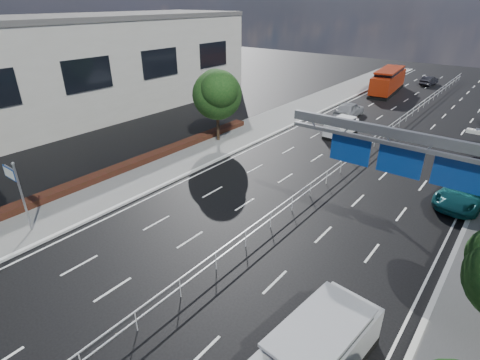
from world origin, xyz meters
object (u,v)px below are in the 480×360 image
Objects in this scene: silver_minivan at (318,349)px; parked_car_dark at (476,171)px; near_car_dark at (429,81)px; toilet_sign at (15,184)px; near_car_silver at (349,109)px; white_minivan at (341,128)px; red_bus at (388,80)px; parked_car_teal at (465,193)px; overhead_gantry at (417,160)px.

parked_car_dark is (1.80, 21.46, -0.43)m from silver_minivan.
parked_car_dark is (11.30, -33.62, -0.02)m from near_car_dark.
near_car_silver is (5.29, 33.10, -2.09)m from toilet_sign.
white_minivan reaches higher than parked_car_dark.
white_minivan is at bearing -88.37° from red_bus.
silver_minivan reaches higher than parked_car_teal.
red_bus is 2.71× the size of near_car_dark.
overhead_gantry is 2.04× the size of near_car_silver.
near_car_silver is (-12.41, 23.05, -4.75)m from overhead_gantry.
overhead_gantry reaches higher than parked_car_dark.
near_car_dark is at bearing 101.70° from overhead_gantry.
red_bus is 2.02× the size of silver_minivan.
near_car_silver is 1.12× the size of parked_car_dark.
near_car_silver is 1.23× the size of near_car_dark.
near_car_silver is 0.90× the size of parked_car_teal.
overhead_gantry reaches higher than toilet_sign.
near_car_silver is at bearing 118.29° from overhead_gantry.
red_bus reaches higher than parked_car_teal.
red_bus is at bearing 100.44° from white_minivan.
red_bus is at bearing 75.90° from near_car_dark.
near_car_silver reaches higher than parked_car_dark.
silver_minivan is 21.54m from parked_car_dark.
parked_car_teal is at bearing 79.96° from overhead_gantry.
silver_minivan is 1.23× the size of parked_car_dark.
red_bus is (-13.16, 37.93, -3.91)m from overhead_gantry.
near_car_dark is (2.67, 23.98, -0.18)m from near_car_silver.
overhead_gantry reaches higher than silver_minivan.
toilet_sign is 33.59m from near_car_silver.
near_car_dark is 0.73× the size of parked_car_teal.
near_car_silver is at bearing 141.86° from parked_car_teal.
parked_car_dark is at bearing 83.36° from overhead_gantry.
near_car_dark is 55.89m from silver_minivan.
white_minivan reaches higher than parked_car_teal.
parked_car_teal reaches higher than parked_car_dark.
parked_car_dark is at bearing 97.41° from parked_car_teal.
parked_car_dark is at bearing -10.64° from white_minivan.
silver_minivan is 0.98× the size of parked_car_teal.
red_bus reaches higher than near_car_dark.
white_minivan is 0.73× the size of parked_car_teal.
toilet_sign reaches higher than white_minivan.
toilet_sign reaches higher than silver_minivan.
parked_car_teal is (1.80, 16.86, -0.30)m from silver_minivan.
parked_car_teal is (13.97, -14.24, -0.08)m from near_car_silver.
toilet_sign is 0.78× the size of parked_car_teal.
overhead_gantry is 48.28m from near_car_dark.
overhead_gantry reaches higher than near_car_dark.
red_bus is at bearing 109.13° from overhead_gantry.
silver_minivan is at bearing -96.53° from parked_car_dark.
white_minivan is at bearing 95.32° from near_car_dark.
parked_car_teal is at bearing -68.90° from red_bus.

